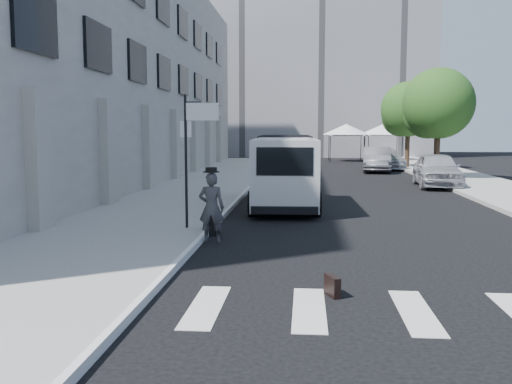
% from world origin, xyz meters
% --- Properties ---
extents(ground, '(120.00, 120.00, 0.00)m').
position_xyz_m(ground, '(0.00, 0.00, 0.00)').
color(ground, black).
rests_on(ground, ground).
extents(sidewalk_left, '(4.50, 48.00, 0.15)m').
position_xyz_m(sidewalk_left, '(-4.25, 16.00, 0.07)').
color(sidewalk_left, gray).
rests_on(sidewalk_left, ground).
extents(sidewalk_right, '(4.00, 56.00, 0.15)m').
position_xyz_m(sidewalk_right, '(9.00, 20.00, 0.07)').
color(sidewalk_right, gray).
rests_on(sidewalk_right, ground).
extents(building_left, '(10.00, 44.00, 12.00)m').
position_xyz_m(building_left, '(-11.50, 18.00, 6.00)').
color(building_left, gray).
rests_on(building_left, ground).
extents(building_far, '(22.00, 12.00, 25.00)m').
position_xyz_m(building_far, '(2.00, 50.00, 12.50)').
color(building_far, slate).
rests_on(building_far, ground).
extents(sign_pole, '(1.03, 0.07, 3.50)m').
position_xyz_m(sign_pole, '(-2.36, 3.20, 2.65)').
color(sign_pole, black).
rests_on(sign_pole, sidewalk_left).
extents(tree_near, '(3.80, 3.83, 6.03)m').
position_xyz_m(tree_near, '(7.50, 20.15, 3.97)').
color(tree_near, black).
rests_on(tree_near, ground).
extents(tree_far, '(3.80, 3.83, 6.03)m').
position_xyz_m(tree_far, '(7.50, 29.15, 3.97)').
color(tree_far, black).
rests_on(tree_far, ground).
extents(tent_left, '(4.00, 4.00, 3.20)m').
position_xyz_m(tent_left, '(4.00, 38.00, 2.71)').
color(tent_left, black).
rests_on(tent_left, ground).
extents(tent_right, '(4.00, 4.00, 3.20)m').
position_xyz_m(tent_right, '(7.20, 38.50, 2.71)').
color(tent_right, black).
rests_on(tent_right, ground).
extents(businessman, '(0.63, 0.42, 1.72)m').
position_xyz_m(businessman, '(-1.73, 2.00, 0.86)').
color(businessman, '#393A3C').
rests_on(businessman, ground).
extents(briefcase, '(0.27, 0.45, 0.34)m').
position_xyz_m(briefcase, '(0.98, -2.27, 0.17)').
color(briefcase, black).
rests_on(briefcase, ground).
extents(suitcase, '(0.36, 0.47, 1.18)m').
position_xyz_m(suitcase, '(-1.90, 3.00, 0.31)').
color(suitcase, black).
rests_on(suitcase, ground).
extents(cargo_van, '(2.46, 6.52, 2.42)m').
position_xyz_m(cargo_van, '(-0.19, 8.46, 1.25)').
color(cargo_van, silver).
rests_on(cargo_van, ground).
extents(parked_car_a, '(2.31, 4.99, 1.65)m').
position_xyz_m(parked_car_a, '(6.80, 16.26, 0.83)').
color(parked_car_a, '#AAACB2').
rests_on(parked_car_a, ground).
extents(parked_car_b, '(2.21, 5.02, 1.60)m').
position_xyz_m(parked_car_b, '(5.16, 25.94, 0.80)').
color(parked_car_b, '#55565C').
rests_on(parked_car_b, ground).
extents(parked_car_c, '(2.34, 5.11, 1.45)m').
position_xyz_m(parked_car_c, '(6.05, 28.44, 0.72)').
color(parked_car_c, '#A0A1A7').
rests_on(parked_car_c, ground).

